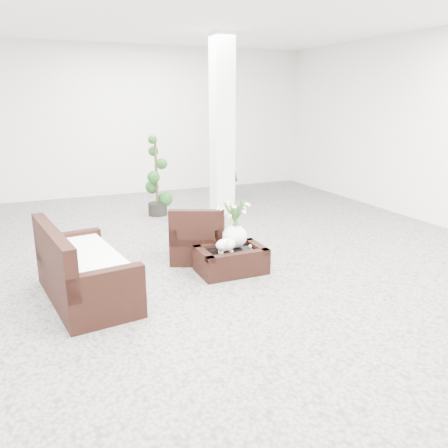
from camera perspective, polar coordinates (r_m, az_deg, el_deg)
name	(u,v)px	position (r m, az deg, el deg)	size (l,w,h in m)	color
ground	(221,264)	(6.56, -0.34, -5.01)	(11.00, 11.00, 0.00)	gray
column	(222,126)	(9.21, -0.24, 12.11)	(0.40, 0.40, 3.50)	white
coffee_table	(231,261)	(6.22, 0.87, -4.65)	(0.90, 0.60, 0.31)	black
sheep_figurine	(226,246)	(6.00, 0.22, -2.77)	(0.28, 0.23, 0.21)	white
planter_narcissus	(235,219)	(6.18, 1.36, 0.62)	(0.44, 0.44, 0.80)	white
tealight	(250,246)	(6.30, 3.30, -2.76)	(0.04, 0.04, 0.03)	white
armchair	(198,232)	(6.65, -3.24, -1.04)	(0.77, 0.74, 0.82)	black
loveseat	(85,262)	(5.57, -16.95, -4.58)	(1.70, 0.82, 0.91)	black
topiary	(156,177)	(9.20, -8.45, 5.89)	(0.42, 0.42, 1.57)	#173F14
shopper	(229,165)	(10.60, 0.58, 7.40)	(0.58, 0.38, 1.60)	navy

